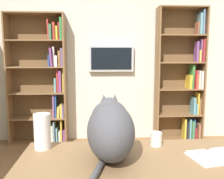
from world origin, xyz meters
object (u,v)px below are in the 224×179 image
(wall_mounted_tv, at_px, (111,59))
(coffee_mug, at_px, (156,139))
(bookshelf_right, at_px, (44,82))
(cat, at_px, (110,127))
(desk, at_px, (148,176))
(bookshelf_left, at_px, (184,80))
(paper_towel_roll, at_px, (42,131))
(open_binder, at_px, (217,156))

(wall_mounted_tv, height_order, coffee_mug, wall_mounted_tv)
(bookshelf_right, xyz_separation_m, cat, (-0.91, 2.43, -0.03))
(desk, relative_size, coffee_mug, 16.49)
(bookshelf_left, relative_size, paper_towel_roll, 8.91)
(bookshelf_left, height_order, paper_towel_roll, bookshelf_left)
(cat, height_order, paper_towel_roll, cat)
(desk, bearing_deg, cat, -15.01)
(paper_towel_roll, bearing_deg, bookshelf_right, -78.67)
(paper_towel_roll, bearing_deg, open_binder, 168.95)
(wall_mounted_tv, relative_size, paper_towel_roll, 2.98)
(paper_towel_roll, distance_m, coffee_mug, 0.78)
(wall_mounted_tv, distance_m, paper_towel_roll, 2.48)
(desk, bearing_deg, coffee_mug, -114.71)
(open_binder, bearing_deg, wall_mounted_tv, -78.80)
(bookshelf_left, bearing_deg, coffee_mug, 66.21)
(wall_mounted_tv, bearing_deg, bookshelf_right, 4.44)
(desk, xyz_separation_m, coffee_mug, (-0.10, -0.21, 0.16))
(desk, relative_size, paper_towel_roll, 6.61)
(open_binder, relative_size, coffee_mug, 3.81)
(bookshelf_left, height_order, coffee_mug, bookshelf_left)
(desk, xyz_separation_m, open_binder, (-0.43, 0.01, 0.12))
(cat, xyz_separation_m, coffee_mug, (-0.33, -0.15, -0.14))
(bookshelf_left, height_order, open_binder, bookshelf_left)
(bookshelf_left, relative_size, wall_mounted_tv, 2.99)
(bookshelf_right, bearing_deg, paper_towel_roll, 101.33)
(paper_towel_roll, relative_size, coffee_mug, 2.50)
(desk, bearing_deg, bookshelf_right, -65.47)
(bookshelf_left, xyz_separation_m, desk, (1.10, 2.49, -0.34))
(bookshelf_right, bearing_deg, cat, 110.49)
(desk, height_order, coffee_mug, coffee_mug)
(cat, relative_size, paper_towel_roll, 2.72)
(bookshelf_left, bearing_deg, open_binder, 74.97)
(cat, height_order, coffee_mug, cat)
(bookshelf_right, xyz_separation_m, open_binder, (-1.57, 2.50, -0.21))
(bookshelf_left, distance_m, paper_towel_roll, 2.90)
(bookshelf_left, height_order, cat, bookshelf_left)
(desk, xyz_separation_m, paper_towel_roll, (0.68, -0.21, 0.23))
(desk, relative_size, cat, 2.43)
(open_binder, distance_m, paper_towel_roll, 1.14)
(bookshelf_right, xyz_separation_m, coffee_mug, (-1.23, 2.28, -0.17))
(bookshelf_left, relative_size, cat, 3.27)
(bookshelf_left, xyz_separation_m, coffee_mug, (1.00, 2.28, -0.18))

